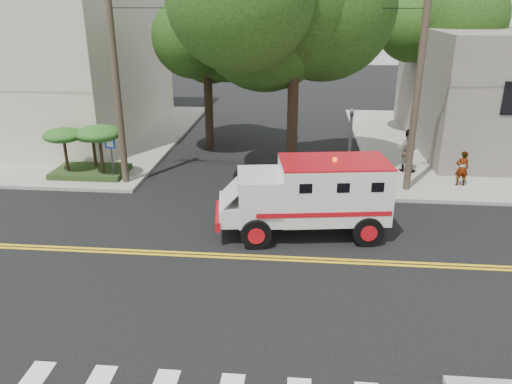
# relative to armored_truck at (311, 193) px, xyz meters

# --- Properties ---
(ground) EXTENTS (100.00, 100.00, 0.00)m
(ground) POSITION_rel_armored_truck_xyz_m (-2.27, -1.91, -1.47)
(ground) COLOR black
(ground) RESTS_ON ground
(sidewalk_nw) EXTENTS (17.00, 17.00, 0.15)m
(sidewalk_nw) POSITION_rel_armored_truck_xyz_m (-15.77, 11.59, -1.40)
(sidewalk_nw) COLOR gray
(sidewalk_nw) RESTS_ON ground
(building_left) EXTENTS (16.00, 14.00, 10.00)m
(building_left) POSITION_rel_armored_truck_xyz_m (-17.77, 13.09, 3.68)
(building_left) COLOR beige
(building_left) RESTS_ON sidewalk_nw
(utility_pole_left) EXTENTS (0.28, 0.28, 9.00)m
(utility_pole_left) POSITION_rel_armored_truck_xyz_m (-7.87, 4.09, 3.03)
(utility_pole_left) COLOR #382D23
(utility_pole_left) RESTS_ON ground
(utility_pole_right) EXTENTS (0.28, 0.28, 9.00)m
(utility_pole_right) POSITION_rel_armored_truck_xyz_m (4.03, 4.29, 3.03)
(utility_pole_right) COLOR #382D23
(utility_pole_right) RESTS_ON ground
(tree_main) EXTENTS (6.08, 5.70, 9.85)m
(tree_main) POSITION_rel_armored_truck_xyz_m (-0.33, 4.30, 5.73)
(tree_main) COLOR black
(tree_main) RESTS_ON ground
(tree_left) EXTENTS (4.48, 4.20, 7.70)m
(tree_left) POSITION_rel_armored_truck_xyz_m (-4.95, 9.88, 4.26)
(tree_left) COLOR black
(tree_left) RESTS_ON ground
(tree_right) EXTENTS (4.80, 4.50, 8.20)m
(tree_right) POSITION_rel_armored_truck_xyz_m (6.58, 13.87, 4.62)
(tree_right) COLOR black
(tree_right) RESTS_ON ground
(traffic_signal) EXTENTS (0.15, 0.18, 3.60)m
(traffic_signal) POSITION_rel_armored_truck_xyz_m (1.53, 3.69, 0.75)
(traffic_signal) COLOR #3F3F42
(traffic_signal) RESTS_ON ground
(accessibility_sign) EXTENTS (0.45, 0.10, 2.02)m
(accessibility_sign) POSITION_rel_armored_truck_xyz_m (-8.47, 4.27, -0.11)
(accessibility_sign) COLOR #3F3F42
(accessibility_sign) RESTS_ON ground
(palm_planter) EXTENTS (3.52, 2.63, 2.36)m
(palm_planter) POSITION_rel_armored_truck_xyz_m (-9.70, 4.72, 0.17)
(palm_planter) COLOR #1E3314
(palm_planter) RESTS_ON sidewalk_nw
(armored_truck) EXTENTS (5.92, 2.95, 2.59)m
(armored_truck) POSITION_rel_armored_truck_xyz_m (0.00, 0.00, 0.00)
(armored_truck) COLOR silver
(armored_truck) RESTS_ON ground
(pedestrian_a) EXTENTS (0.55, 0.36, 1.50)m
(pedestrian_a) POSITION_rel_armored_truck_xyz_m (6.37, 4.93, -0.57)
(pedestrian_a) COLOR gray
(pedestrian_a) RESTS_ON sidewalk_ne
(pedestrian_b) EXTENTS (1.15, 1.02, 1.95)m
(pedestrian_b) POSITION_rel_armored_truck_xyz_m (4.41, 6.66, -0.35)
(pedestrian_b) COLOR gray
(pedestrian_b) RESTS_ON sidewalk_ne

